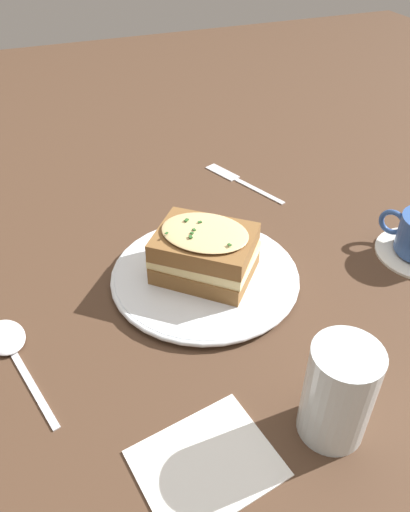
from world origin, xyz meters
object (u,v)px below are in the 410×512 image
(sandwich, at_px, (206,252))
(napkin, at_px, (206,463))
(spoon, at_px, (8,342))
(water_glass, at_px, (338,393))
(dinner_plate, at_px, (205,276))
(fork, at_px, (236,179))

(sandwich, bearing_deg, napkin, -110.86)
(spoon, relative_size, napkin, 1.42)
(sandwich, distance_m, spoon, 0.26)
(water_glass, bearing_deg, sandwich, 97.93)
(sandwich, distance_m, water_glass, 0.26)
(water_glass, xyz_separation_m, napkin, (-0.13, 0.01, -0.05))
(dinner_plate, xyz_separation_m, spoon, (-0.26, -0.03, -0.00))
(sandwich, bearing_deg, fork, 57.87)
(sandwich, bearing_deg, spoon, -174.16)
(sandwich, xyz_separation_m, napkin, (-0.09, -0.25, -0.04))
(dinner_plate, height_order, napkin, dinner_plate)
(spoon, height_order, napkin, spoon)
(dinner_plate, distance_m, napkin, 0.26)
(dinner_plate, xyz_separation_m, sandwich, (0.00, 0.00, 0.04))
(dinner_plate, bearing_deg, spoon, -174.20)
(fork, bearing_deg, spoon, -169.39)
(dinner_plate, height_order, sandwich, sandwich)
(spoon, bearing_deg, dinner_plate, -10.00)
(sandwich, height_order, napkin, sandwich)
(water_glass, distance_m, spoon, 0.37)
(water_glass, height_order, spoon, water_glass)
(water_glass, relative_size, napkin, 0.88)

